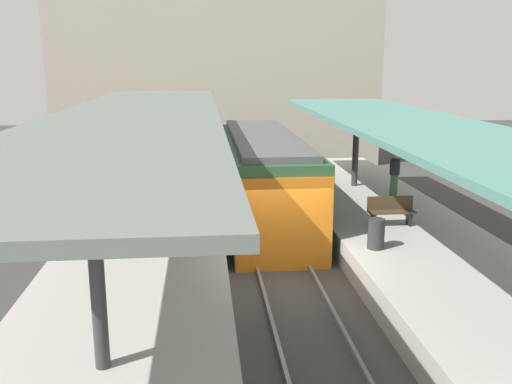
{
  "coord_description": "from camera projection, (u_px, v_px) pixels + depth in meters",
  "views": [
    {
      "loc": [
        -2.12,
        -13.07,
        5.78
      ],
      "look_at": [
        -0.43,
        4.34,
        1.63
      ],
      "focal_mm": 38.67,
      "sensor_mm": 36.0,
      "label": 1
    }
  ],
  "objects": [
    {
      "name": "canopy_right",
      "position": [
        421.0,
        129.0,
        14.98
      ],
      "size": [
        4.18,
        21.0,
        3.12
      ],
      "color": "#333335",
      "rests_on": "platform_right"
    },
    {
      "name": "canopy_left",
      "position": [
        137.0,
        117.0,
        14.17
      ],
      "size": [
        4.18,
        21.0,
        3.51
      ],
      "color": "#333335",
      "rests_on": "platform_left"
    },
    {
      "name": "platform_left",
      "position": [
        138.0,
        279.0,
        13.72
      ],
      "size": [
        4.4,
        28.0,
        1.0
      ],
      "primitive_type": "cube",
      "color": "#ADA8A0",
      "rests_on": "ground_plane"
    },
    {
      "name": "platform_right",
      "position": [
        432.0,
        268.0,
        14.43
      ],
      "size": [
        4.4,
        28.0,
        1.0
      ],
      "primitive_type": "cube",
      "color": "#ADA8A0",
      "rests_on": "ground_plane"
    },
    {
      "name": "rail_far_side",
      "position": [
        317.0,
        281.0,
        14.2
      ],
      "size": [
        0.08,
        28.0,
        0.14
      ],
      "primitive_type": "cube",
      "color": "slate",
      "rests_on": "track_ballast"
    },
    {
      "name": "commuter_train",
      "position": [
        264.0,
        178.0,
        19.59
      ],
      "size": [
        2.78,
        10.14,
        3.1
      ],
      "color": "#2D5633",
      "rests_on": "track_ballast"
    },
    {
      "name": "platform_bench",
      "position": [
        391.0,
        210.0,
        16.42
      ],
      "size": [
        1.4,
        0.41,
        0.86
      ],
      "color": "black",
      "rests_on": "platform_right"
    },
    {
      "name": "track_ballast",
      "position": [
        289.0,
        288.0,
        14.17
      ],
      "size": [
        3.2,
        28.0,
        0.2
      ],
      "primitive_type": "cube",
      "color": "#423F3D",
      "rests_on": "ground_plane"
    },
    {
      "name": "ground_plane",
      "position": [
        289.0,
        292.0,
        14.19
      ],
      "size": [
        80.0,
        80.0,
        0.0
      ],
      "primitive_type": "plane",
      "color": "#383835"
    },
    {
      "name": "station_building_backdrop",
      "position": [
        217.0,
        66.0,
        32.17
      ],
      "size": [
        18.0,
        6.0,
        11.0
      ],
      "primitive_type": "cube",
      "color": "#A89E8E",
      "rests_on": "ground_plane"
    },
    {
      "name": "passenger_near_bench",
      "position": [
        394.0,
        174.0,
        19.77
      ],
      "size": [
        0.36,
        0.36,
        1.6
      ],
      "color": "#386B3D",
      "rests_on": "platform_right"
    },
    {
      "name": "rail_near_side",
      "position": [
        261.0,
        283.0,
        14.06
      ],
      "size": [
        0.08,
        28.0,
        0.14
      ],
      "primitive_type": "cube",
      "color": "slate",
      "rests_on": "track_ballast"
    },
    {
      "name": "litter_bin",
      "position": [
        376.0,
        234.0,
        14.37
      ],
      "size": [
        0.44,
        0.44,
        0.8
      ],
      "primitive_type": "cylinder",
      "color": "#2D2D30",
      "rests_on": "platform_right"
    }
  ]
}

